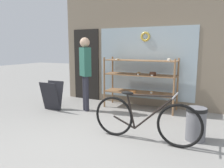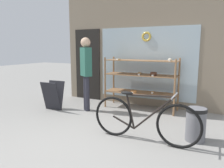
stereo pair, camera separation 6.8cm
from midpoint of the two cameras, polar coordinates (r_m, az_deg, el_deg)
The scene contains 7 objects.
ground_plane at distance 3.67m, azimuth -10.10°, elevation -15.97°, with size 30.00×30.00×0.00m, color gray.
storefront_facade at distance 6.02m, azimuth 6.15°, elevation 9.25°, with size 4.57×0.13×3.19m.
display_case at distance 5.59m, azimuth 7.08°, elevation 1.79°, with size 1.84×0.55×1.33m.
bicycle at distance 3.73m, azimuth 7.85°, elevation -9.12°, with size 1.85×0.46×0.85m.
sandwich_board at distance 5.73m, azimuth -15.71°, elevation -2.97°, with size 0.49×0.40×0.72m.
pedestrian at distance 5.40m, azimuth -7.35°, elevation 4.28°, with size 0.37×0.33×1.81m.
trash_bin at distance 4.01m, azimuth 20.63°, elevation -9.38°, with size 0.35×0.35×0.57m.
Camera 1 is at (1.94, -2.68, 1.57)m, focal length 35.00 mm.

